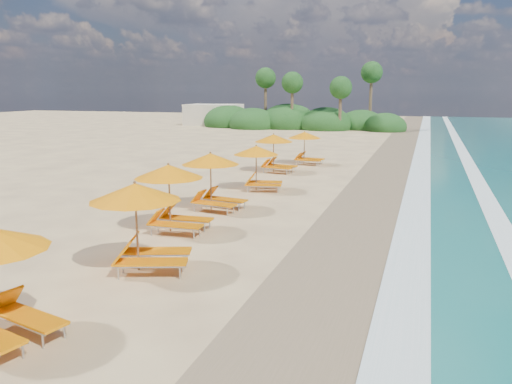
# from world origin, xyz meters

# --- Properties ---
(ground) EXTENTS (160.00, 160.00, 0.00)m
(ground) POSITION_xyz_m (0.00, 0.00, 0.00)
(ground) COLOR #D9BC7F
(ground) RESTS_ON ground
(wet_sand) EXTENTS (4.00, 160.00, 0.01)m
(wet_sand) POSITION_xyz_m (4.00, 0.00, 0.01)
(wet_sand) COLOR #886F51
(wet_sand) RESTS_ON ground
(surf_foam) EXTENTS (4.00, 160.00, 0.01)m
(surf_foam) POSITION_xyz_m (6.70, 0.00, 0.03)
(surf_foam) COLOR white
(surf_foam) RESTS_ON ground
(station_2) EXTENTS (3.19, 3.13, 2.49)m
(station_2) POSITION_xyz_m (-1.33, -5.60, 1.40)
(station_2) COLOR olive
(station_2) RESTS_ON ground
(station_3) EXTENTS (2.64, 2.45, 2.41)m
(station_3) POSITION_xyz_m (-2.34, -1.85, 1.35)
(station_3) COLOR olive
(station_3) RESTS_ON ground
(station_4) EXTENTS (2.82, 2.68, 2.39)m
(station_4) POSITION_xyz_m (-2.31, 1.63, 1.34)
(station_4) COLOR olive
(station_4) RESTS_ON ground
(station_5) EXTENTS (2.74, 2.64, 2.24)m
(station_5) POSITION_xyz_m (-1.85, 6.14, 1.26)
(station_5) COLOR olive
(station_5) RESTS_ON ground
(station_6) EXTENTS (2.69, 2.54, 2.31)m
(station_6) POSITION_xyz_m (-2.63, 11.71, 1.30)
(station_6) COLOR olive
(station_6) RESTS_ON ground
(station_7) EXTENTS (2.49, 2.33, 2.19)m
(station_7) POSITION_xyz_m (-1.65, 15.49, 1.23)
(station_7) COLOR olive
(station_7) RESTS_ON ground
(treeline) EXTENTS (25.80, 8.80, 9.74)m
(treeline) POSITION_xyz_m (-9.94, 45.51, 1.00)
(treeline) COLOR #163D14
(treeline) RESTS_ON ground
(beach_building) EXTENTS (7.00, 5.00, 2.80)m
(beach_building) POSITION_xyz_m (-22.00, 48.00, 1.40)
(beach_building) COLOR beige
(beach_building) RESTS_ON ground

